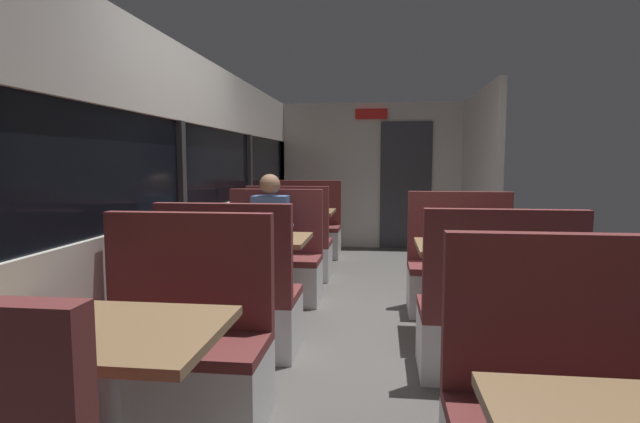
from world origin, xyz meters
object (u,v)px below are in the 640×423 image
Objects in this scene: bench_mid_window_facing_entry at (273,267)px; bench_far_window_facing_end at (290,251)px; bench_near_window_facing_entry at (179,359)px; dining_table_mid_window at (255,249)px; bench_rear_aisle_facing_entry at (461,277)px; coffee_cup_primary at (469,241)px; bench_far_window_facing_entry at (307,234)px; seated_passenger at (271,248)px; bench_rear_aisle_facing_end at (495,327)px; dining_table_far_window at (300,218)px; bench_mid_window_facing_end at (232,308)px; dining_table_near_window at (106,352)px; dining_table_rear_aisle at (476,258)px.

bench_mid_window_facing_entry and bench_far_window_facing_end have the same top height.
bench_near_window_facing_entry is 1.67m from dining_table_mid_window.
coffee_cup_primary is at bearing -94.97° from bench_rear_aisle_facing_entry.
seated_passenger is (0.00, -2.42, 0.21)m from bench_far_window_facing_entry.
bench_far_window_facing_entry reaches higher than coffee_cup_primary.
coffee_cup_primary is (-0.07, 0.62, 0.46)m from bench_rear_aisle_facing_end.
dining_table_far_window is 0.77m from bench_far_window_facing_end.
dining_table_far_window is at bearing 90.00° from bench_mid_window_facing_end.
dining_table_far_window is 0.77m from bench_far_window_facing_entry.
bench_near_window_facing_entry is 2.28m from seated_passenger.
dining_table_near_window is at bearing -90.00° from bench_mid_window_facing_end.
bench_mid_window_facing_end reaches higher than coffee_cup_primary.
bench_rear_aisle_facing_entry is at bearing 57.81° from dining_table_near_window.
bench_mid_window_facing_entry is 1.22× the size of dining_table_far_window.
dining_table_far_window is 3.11m from dining_table_rear_aisle.
bench_far_window_facing_entry reaches higher than dining_table_mid_window.
bench_mid_window_facing_end reaches higher than dining_table_far_window.
dining_table_mid_window is 3.06m from bench_far_window_facing_entry.
bench_far_window_facing_entry is at bearing 90.00° from dining_table_near_window.
dining_table_rear_aisle is 0.82× the size of bench_rear_aisle_facing_end.
bench_far_window_facing_entry reaches higher than dining_table_rear_aisle.
bench_far_window_facing_end is (0.00, 3.29, 0.00)m from bench_near_window_facing_entry.
bench_near_window_facing_entry is 2.34m from bench_mid_window_facing_entry.
bench_mid_window_facing_entry is at bearing 90.00° from bench_near_window_facing_entry.
dining_table_near_window and dining_table_far_window have the same top height.
dining_table_rear_aisle is 0.77m from bench_rear_aisle_facing_end.
bench_mid_window_facing_entry reaches higher than dining_table_rear_aisle.
bench_far_window_facing_end reaches higher than dining_table_mid_window.
bench_rear_aisle_facing_entry is (1.79, 0.50, -0.31)m from dining_table_mid_window.
bench_mid_window_facing_entry is 1.80m from bench_rear_aisle_facing_entry.
bench_far_window_facing_end is at bearing 131.84° from coffee_cup_primary.
bench_mid_window_facing_end is 12.22× the size of coffee_cup_primary.
bench_mid_window_facing_end is 1.83m from coffee_cup_primary.
dining_table_near_window is at bearing -129.86° from dining_table_rear_aisle.
coffee_cup_primary is (1.72, -2.62, 0.15)m from dining_table_far_window.
bench_far_window_facing_end reaches higher than dining_table_near_window.
bench_rear_aisle_facing_entry is (1.79, -2.54, 0.00)m from bench_far_window_facing_entry.
coffee_cup_primary is (1.72, -0.98, 0.46)m from bench_mid_window_facing_entry.
bench_mid_window_facing_end reaches higher than dining_table_near_window.
bench_near_window_facing_entry and bench_far_window_facing_end have the same top height.
dining_table_mid_window is 0.77m from bench_mid_window_facing_entry.
dining_table_near_window is at bearing -90.00° from bench_far_window_facing_entry.
bench_mid_window_facing_end is at bearing -166.29° from coffee_cup_primary.
dining_table_mid_window is 0.82× the size of bench_rear_aisle_facing_entry.
bench_far_window_facing_entry is 12.22× the size of coffee_cup_primary.
coffee_cup_primary is (1.72, -0.91, 0.25)m from seated_passenger.
bench_near_window_facing_entry is at bearing -90.00° from bench_far_window_facing_entry.
seated_passenger reaches higher than bench_far_window_facing_end.
bench_near_window_facing_entry is 1.00× the size of bench_rear_aisle_facing_end.
bench_far_window_facing_entry is 4.33m from bench_rear_aisle_facing_end.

